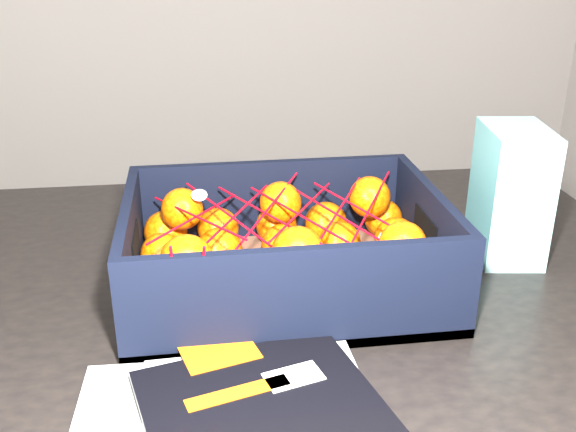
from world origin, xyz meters
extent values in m
cube|color=black|center=(0.11, -0.28, 0.73)|extent=(1.21, 0.81, 0.04)
cylinder|color=black|center=(0.66, 0.07, 0.35)|extent=(0.06, 0.06, 0.71)
cube|color=#F35D0C|center=(0.10, -0.44, 0.77)|extent=(0.09, 0.07, 0.00)
cube|color=white|center=(0.17, -0.49, 0.77)|extent=(0.06, 0.05, 0.00)
cube|color=#F35D0C|center=(0.12, -0.51, 0.77)|extent=(0.10, 0.04, 0.00)
cube|color=brown|center=(0.19, -0.29, 0.76)|extent=(0.38, 0.29, 0.01)
cube|color=black|center=(0.19, -0.15, 0.81)|extent=(0.38, 0.01, 0.12)
cube|color=black|center=(0.19, -0.43, 0.81)|extent=(0.38, 0.01, 0.12)
cube|color=black|center=(0.01, -0.29, 0.81)|extent=(0.01, 0.26, 0.12)
cube|color=black|center=(0.38, -0.29, 0.81)|extent=(0.01, 0.26, 0.12)
sphere|color=#DB5504|center=(0.04, -0.39, 0.79)|extent=(0.06, 0.06, 0.06)
sphere|color=#DB5504|center=(0.04, -0.32, 0.79)|extent=(0.05, 0.05, 0.05)
sphere|color=#DB5504|center=(0.04, -0.26, 0.79)|extent=(0.05, 0.05, 0.05)
sphere|color=#DB5504|center=(0.04, -0.19, 0.79)|extent=(0.06, 0.06, 0.06)
sphere|color=#DB5504|center=(0.12, -0.39, 0.79)|extent=(0.05, 0.05, 0.05)
sphere|color=#DB5504|center=(0.12, -0.32, 0.79)|extent=(0.06, 0.06, 0.06)
sphere|color=#DB5504|center=(0.11, -0.25, 0.79)|extent=(0.06, 0.06, 0.06)
sphere|color=#DB5504|center=(0.11, -0.19, 0.79)|extent=(0.06, 0.06, 0.06)
sphere|color=#DB5504|center=(0.19, -0.39, 0.79)|extent=(0.06, 0.06, 0.06)
sphere|color=#DB5504|center=(0.19, -0.33, 0.79)|extent=(0.06, 0.06, 0.06)
sphere|color=#DB5504|center=(0.19, -0.25, 0.79)|extent=(0.06, 0.06, 0.06)
sphere|color=#DB5504|center=(0.19, -0.19, 0.79)|extent=(0.06, 0.06, 0.06)
sphere|color=#DB5504|center=(0.26, -0.39, 0.79)|extent=(0.06, 0.06, 0.06)
sphere|color=#DB5504|center=(0.26, -0.32, 0.79)|extent=(0.06, 0.06, 0.06)
sphere|color=#DB5504|center=(0.27, -0.25, 0.79)|extent=(0.05, 0.05, 0.05)
sphere|color=#DB5504|center=(0.26, -0.19, 0.79)|extent=(0.06, 0.06, 0.06)
sphere|color=#DB5504|center=(0.34, -0.39, 0.79)|extent=(0.06, 0.06, 0.06)
sphere|color=#DB5504|center=(0.34, -0.32, 0.79)|extent=(0.05, 0.05, 0.05)
sphere|color=#DB5504|center=(0.34, -0.25, 0.79)|extent=(0.06, 0.06, 0.06)
sphere|color=#DB5504|center=(0.34, -0.19, 0.79)|extent=(0.05, 0.05, 0.05)
sphere|color=#DB5504|center=(0.07, -0.37, 0.83)|extent=(0.06, 0.06, 0.06)
sphere|color=#DB5504|center=(0.07, -0.22, 0.83)|extent=(0.05, 0.05, 0.05)
sphere|color=#DB5504|center=(0.20, -0.36, 0.83)|extent=(0.06, 0.06, 0.06)
sphere|color=#DB5504|center=(0.20, -0.21, 0.83)|extent=(0.06, 0.06, 0.06)
sphere|color=#DB5504|center=(0.32, -0.36, 0.83)|extent=(0.06, 0.06, 0.06)
sphere|color=#DB5504|center=(0.32, -0.21, 0.83)|extent=(0.06, 0.06, 0.06)
cylinder|color=red|center=(0.09, -0.29, 0.85)|extent=(0.11, 0.20, 0.03)
cylinder|color=red|center=(0.13, -0.29, 0.85)|extent=(0.11, 0.20, 0.02)
cylinder|color=red|center=(0.17, -0.28, 0.85)|extent=(0.11, 0.20, 0.00)
cylinder|color=red|center=(0.21, -0.29, 0.85)|extent=(0.11, 0.20, 0.01)
cylinder|color=red|center=(0.25, -0.29, 0.85)|extent=(0.11, 0.20, 0.02)
cylinder|color=red|center=(0.30, -0.30, 0.85)|extent=(0.11, 0.20, 0.02)
cylinder|color=red|center=(0.09, -0.28, 0.85)|extent=(0.11, 0.20, 0.03)
cylinder|color=red|center=(0.13, -0.29, 0.85)|extent=(0.11, 0.20, 0.01)
cylinder|color=red|center=(0.17, -0.28, 0.85)|extent=(0.11, 0.20, 0.03)
cylinder|color=red|center=(0.21, -0.29, 0.86)|extent=(0.11, 0.20, 0.01)
cylinder|color=red|center=(0.25, -0.29, 0.85)|extent=(0.11, 0.20, 0.02)
cylinder|color=red|center=(0.30, -0.29, 0.85)|extent=(0.11, 0.20, 0.03)
cylinder|color=red|center=(0.06, -0.41, 0.84)|extent=(0.00, 0.03, 0.09)
cylinder|color=red|center=(0.09, -0.41, 0.84)|extent=(0.01, 0.04, 0.08)
cube|color=white|center=(0.50, -0.24, 0.84)|extent=(0.10, 0.13, 0.18)
camera|label=1|loc=(0.09, -1.02, 1.16)|focal=41.69mm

